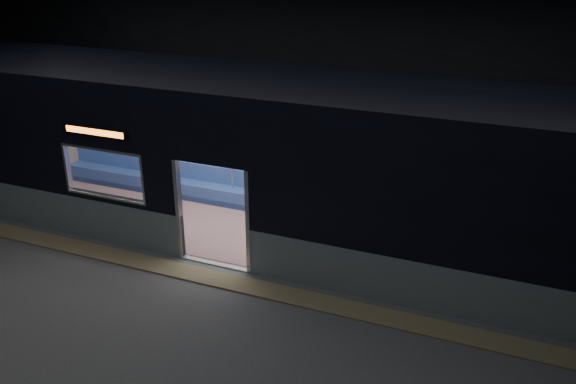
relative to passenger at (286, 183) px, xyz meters
The scene contains 7 objects.
station_floor 3.66m from the passenger, 96.70° to the right, with size 24.00×14.00×0.01m, color #47494C.
station_envelope 4.57m from the passenger, 96.70° to the right, with size 24.00×14.00×5.00m.
tactile_strip 3.13m from the passenger, 97.91° to the right, with size 22.80×0.50×0.03m, color #8C7F59.
metro_car 1.50m from the passenger, 112.60° to the right, with size 18.00×3.04×3.35m.
passenger is the anchor object (origin of this frame).
handbag 0.27m from the passenger, 96.23° to the right, with size 0.26×0.22×0.13m, color black.
transit_map 3.14m from the passenger, ahead, with size 1.10×0.03×0.72m, color white.
Camera 1 is at (5.24, -7.89, 5.85)m, focal length 38.00 mm.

